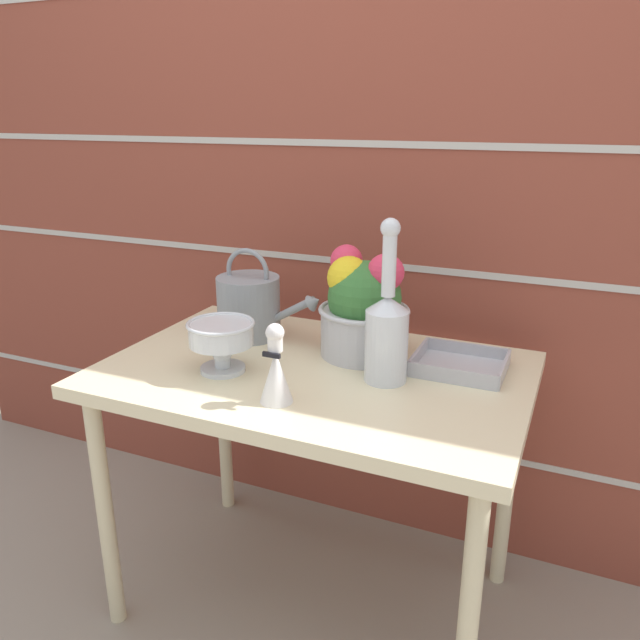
# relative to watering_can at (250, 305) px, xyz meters

# --- Properties ---
(ground_plane) EXTENTS (12.00, 12.00, 0.00)m
(ground_plane) POSITION_rel_watering_can_xyz_m (0.27, -0.15, -0.83)
(ground_plane) COLOR gray
(brick_wall) EXTENTS (3.60, 0.08, 2.20)m
(brick_wall) POSITION_rel_watering_can_xyz_m (0.27, 0.33, 0.27)
(brick_wall) COLOR brown
(brick_wall) RESTS_ON ground_plane
(patio_table) EXTENTS (1.08, 0.71, 0.74)m
(patio_table) POSITION_rel_watering_can_xyz_m (0.27, -0.15, -0.17)
(patio_table) COLOR beige
(patio_table) RESTS_ON ground_plane
(watering_can) EXTENTS (0.33, 0.18, 0.26)m
(watering_can) POSITION_rel_watering_can_xyz_m (0.00, 0.00, 0.00)
(watering_can) COLOR gray
(watering_can) RESTS_ON patio_table
(crystal_pedestal_bowl) EXTENTS (0.17, 0.17, 0.13)m
(crystal_pedestal_bowl) POSITION_rel_watering_can_xyz_m (0.06, -0.26, -0.00)
(crystal_pedestal_bowl) COLOR silver
(crystal_pedestal_bowl) RESTS_ON patio_table
(flower_planter) EXTENTS (0.25, 0.25, 0.29)m
(flower_planter) POSITION_rel_watering_can_xyz_m (0.35, -0.00, 0.04)
(flower_planter) COLOR #BCBCC1
(flower_planter) RESTS_ON patio_table
(glass_decanter) EXTENTS (0.11, 0.11, 0.40)m
(glass_decanter) POSITION_rel_watering_can_xyz_m (0.46, -0.15, 0.04)
(glass_decanter) COLOR silver
(glass_decanter) RESTS_ON patio_table
(figurine_vase) EXTENTS (0.08, 0.08, 0.19)m
(figurine_vase) POSITION_rel_watering_can_xyz_m (0.27, -0.36, -0.02)
(figurine_vase) COLOR white
(figurine_vase) RESTS_ON patio_table
(wire_tray) EXTENTS (0.23, 0.20, 0.04)m
(wire_tray) POSITION_rel_watering_can_xyz_m (0.62, -0.01, -0.08)
(wire_tray) COLOR #B7B7BC
(wire_tray) RESTS_ON patio_table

